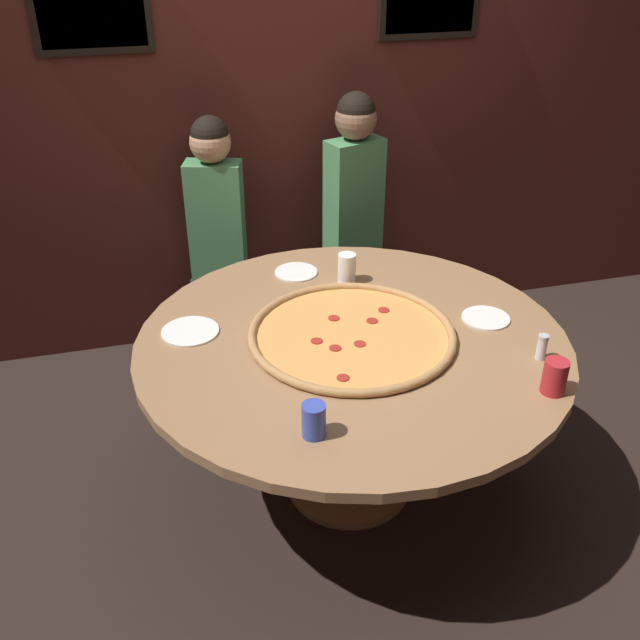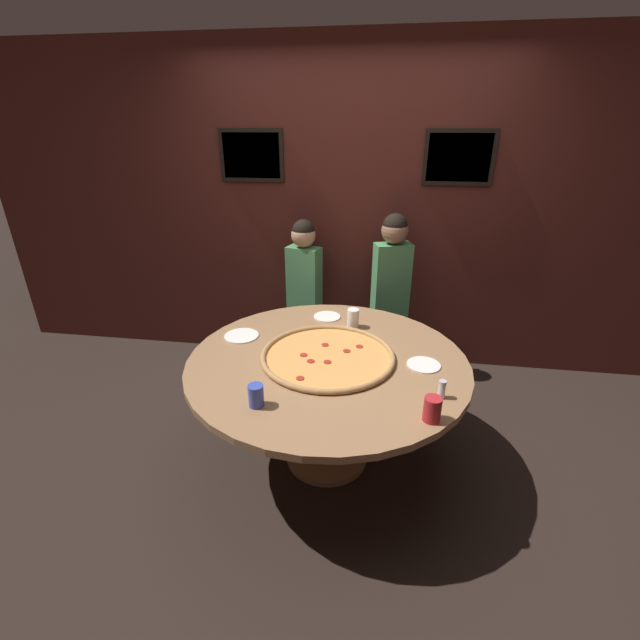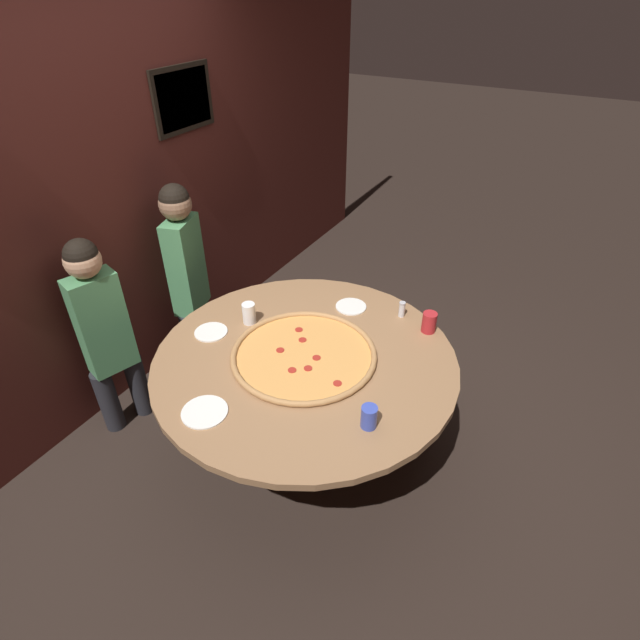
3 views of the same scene
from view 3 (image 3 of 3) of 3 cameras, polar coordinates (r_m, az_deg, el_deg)
ground_plane at (r=3.20m, az=-1.47°, el=-14.49°), size 24.00×24.00×0.00m
back_wall at (r=3.26m, az=-24.24°, el=11.82°), size 6.40×0.08×2.60m
dining_table at (r=2.76m, az=-1.66°, el=-6.23°), size 1.63×1.63×0.74m
giant_pizza at (r=2.67m, az=-1.85°, el=-3.94°), size 0.78×0.78×0.03m
drink_cup_centre_back at (r=2.92m, az=-8.11°, el=0.76°), size 0.08×0.08×0.13m
drink_cup_near_left at (r=2.29m, az=5.62°, el=-10.96°), size 0.08×0.08×0.11m
drink_cup_far_right at (r=2.89m, az=12.36°, el=-0.26°), size 0.08×0.08×0.12m
white_plate_right_side at (r=2.91m, az=-12.35°, el=-1.35°), size 0.19×0.19×0.01m
white_plate_near_front at (r=2.43m, az=-13.05°, el=-10.19°), size 0.22×0.22×0.01m
white_plate_far_back at (r=3.06m, az=3.50°, el=1.56°), size 0.19×0.19×0.01m
condiment_shaker at (r=2.99m, az=9.34°, el=1.22°), size 0.04×0.04×0.10m
diner_side_right at (r=3.14m, az=-23.51°, el=-0.82°), size 0.34×0.22×1.30m
diner_far_left at (r=3.50m, az=-15.00°, el=5.63°), size 0.36×0.23×1.37m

